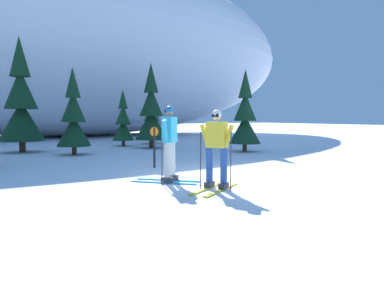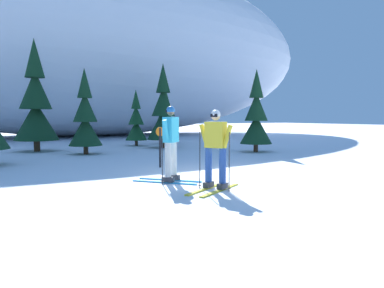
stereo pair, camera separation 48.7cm
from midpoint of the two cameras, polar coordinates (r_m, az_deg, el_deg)
ground_plane at (r=9.81m, az=9.52°, el=-5.05°), size 120.00×120.00×0.00m
skier_cyan_jacket at (r=8.89m, az=-1.74°, el=0.36°), size 1.40×1.54×1.82m
skier_yellow_jacket at (r=8.02m, az=5.33°, el=-0.58°), size 1.65×1.17×1.72m
pine_tree_left at (r=18.01m, az=-22.07°, el=5.63°), size 1.94×1.94×5.03m
pine_tree_center_left at (r=16.02m, az=-15.17°, el=3.81°), size 1.38×1.38×3.57m
pine_tree_center at (r=20.11m, az=-7.85°, el=3.31°), size 1.16×1.16×3.01m
pine_tree_center_right at (r=18.67m, az=-3.67°, el=4.80°), size 1.62×1.62×4.20m
pine_tree_right at (r=21.63m, az=-3.49°, el=3.84°), size 1.31×1.31×3.40m
pine_tree_far_right at (r=16.75m, az=10.60°, el=4.02°), size 1.41×1.41×3.65m
snow_ridge_background at (r=31.69m, az=-15.30°, el=13.98°), size 40.08×19.38×14.01m
trail_marker_post at (r=11.49m, az=-3.69°, el=-0.05°), size 0.28×0.07×1.25m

